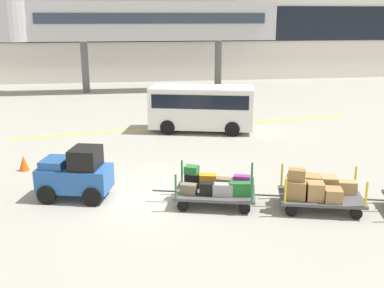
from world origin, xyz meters
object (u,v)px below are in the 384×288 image
at_px(shuttle_van, 201,105).
at_px(safety_cone_near, 24,163).
at_px(baggage_cart_lead, 214,188).
at_px(baggage_tug, 76,174).
at_px(baggage_cart_middle, 316,189).

distance_m(shuttle_van, safety_cone_near, 8.73).
distance_m(baggage_cart_lead, safety_cone_near, 7.25).
height_order(shuttle_van, safety_cone_near, shuttle_van).
xyz_separation_m(baggage_tug, baggage_cart_middle, (6.80, -1.75, -0.18)).
distance_m(baggage_cart_middle, safety_cone_near, 10.04).
xyz_separation_m(baggage_tug, shuttle_van, (5.05, 7.75, 0.48)).
bearing_deg(baggage_cart_lead, baggage_cart_middle, -14.82).
height_order(baggage_cart_middle, shuttle_van, shuttle_van).
relative_size(shuttle_van, safety_cone_near, 9.31).
relative_size(baggage_tug, baggage_cart_lead, 0.75).
distance_m(baggage_cart_lead, baggage_cart_middle, 2.88).
distance_m(baggage_cart_lead, shuttle_van, 8.85).
relative_size(baggage_cart_lead, safety_cone_near, 5.61).
xyz_separation_m(baggage_tug, baggage_cart_lead, (4.01, -1.01, -0.25)).
height_order(baggage_cart_middle, safety_cone_near, baggage_cart_middle).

